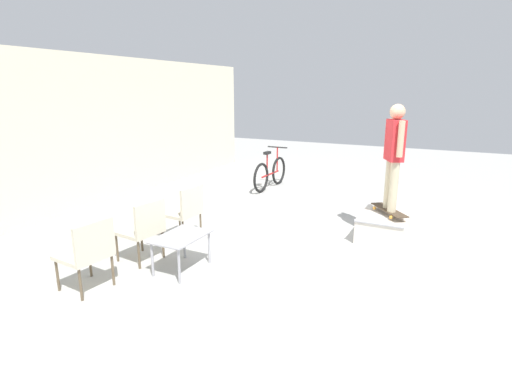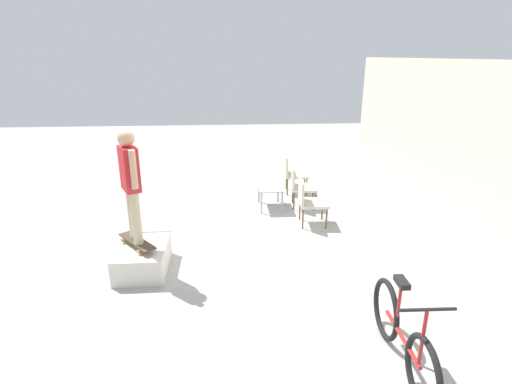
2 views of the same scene
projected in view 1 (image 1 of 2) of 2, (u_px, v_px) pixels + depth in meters
ground_plane at (291, 248)px, 6.05m from camera, size 24.00×24.00×0.00m
house_wall_back at (76, 134)px, 7.62m from camera, size 12.00×0.06×3.00m
skate_ramp_box at (384, 226)px, 6.43m from camera, size 1.03×0.72×0.41m
skateboard_on_ramp at (389, 210)px, 6.34m from camera, size 0.76×0.67×0.07m
person_skater at (394, 149)px, 6.09m from camera, size 0.52×0.35×1.64m
coffee_table at (181, 241)px, 5.22m from camera, size 0.77×0.52×0.47m
patio_chair_left at (88, 251)px, 4.66m from camera, size 0.57×0.57×0.87m
patio_chair_center at (143, 227)px, 5.47m from camera, size 0.57×0.57×0.87m
patio_chair_right at (185, 209)px, 6.28m from camera, size 0.55×0.55×0.87m
bicycle at (270, 173)px, 9.61m from camera, size 1.65×0.52×0.97m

